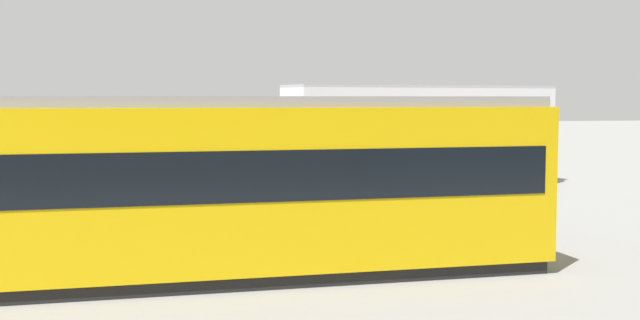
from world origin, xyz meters
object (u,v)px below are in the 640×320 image
tram_yellow (196,185)px  pedestrian_crossing (483,191)px  double_decker_bus (422,135)px  info_sign (259,162)px  pedestrian_near_railing (298,184)px

tram_yellow → pedestrian_crossing: bearing=-154.4°
double_decker_bus → pedestrian_crossing: double_decker_bus is taller
tram_yellow → info_sign: bearing=-111.1°
tram_yellow → pedestrian_near_railing: size_ratio=7.83×
double_decker_bus → tram_yellow: 16.70m
pedestrian_near_railing → pedestrian_crossing: pedestrian_crossing is taller
pedestrian_near_railing → pedestrian_crossing: 5.17m
pedestrian_near_railing → pedestrian_crossing: (-4.13, 3.11, 0.06)m
double_decker_bus → info_sign: bearing=48.6°
tram_yellow → pedestrian_near_railing: bearing=-116.3°
double_decker_bus → tram_yellow: size_ratio=0.84×
double_decker_bus → pedestrian_near_railing: bearing=48.3°
pedestrian_near_railing → pedestrian_crossing: size_ratio=0.95×
tram_yellow → info_sign: size_ratio=5.43×
pedestrian_near_railing → info_sign: info_sign is taller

